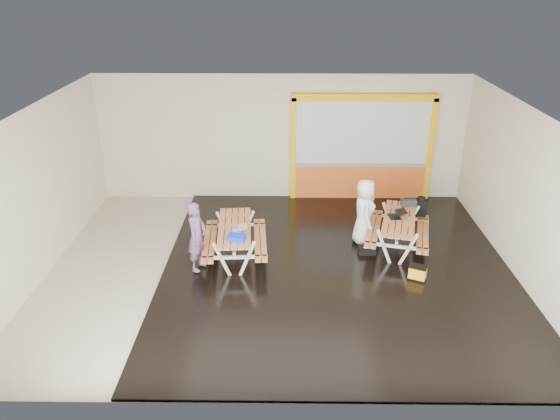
{
  "coord_description": "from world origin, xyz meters",
  "views": [
    {
      "loc": [
        0.14,
        -10.16,
        5.99
      ],
      "look_at": [
        0.0,
        0.9,
        1.0
      ],
      "focal_mm": 34.39,
      "sensor_mm": 36.0,
      "label": 1
    }
  ],
  "objects_px": {
    "person_left": "(197,236)",
    "toolbox": "(409,202)",
    "laptop_right": "(397,215)",
    "dark_case": "(367,250)",
    "backpack": "(421,207)",
    "picnic_table_right": "(399,226)",
    "person_right": "(364,212)",
    "fluke_bag": "(418,273)",
    "laptop_left": "(239,230)",
    "picnic_table_left": "(235,234)",
    "blue_pouch": "(237,237)"
  },
  "relations": [
    {
      "from": "backpack",
      "to": "dark_case",
      "type": "height_order",
      "value": "backpack"
    },
    {
      "from": "fluke_bag",
      "to": "backpack",
      "type": "bearing_deg",
      "value": 77.11
    },
    {
      "from": "backpack",
      "to": "dark_case",
      "type": "relative_size",
      "value": 1.29
    },
    {
      "from": "picnic_table_right",
      "to": "toolbox",
      "type": "height_order",
      "value": "toolbox"
    },
    {
      "from": "person_right",
      "to": "blue_pouch",
      "type": "relative_size",
      "value": 4.48
    },
    {
      "from": "picnic_table_left",
      "to": "backpack",
      "type": "height_order",
      "value": "backpack"
    },
    {
      "from": "blue_pouch",
      "to": "fluke_bag",
      "type": "distance_m",
      "value": 3.85
    },
    {
      "from": "person_right",
      "to": "laptop_right",
      "type": "height_order",
      "value": "person_right"
    },
    {
      "from": "picnic_table_right",
      "to": "toolbox",
      "type": "bearing_deg",
      "value": 64.05
    },
    {
      "from": "person_left",
      "to": "fluke_bag",
      "type": "height_order",
      "value": "person_left"
    },
    {
      "from": "blue_pouch",
      "to": "backpack",
      "type": "bearing_deg",
      "value": 24.31
    },
    {
      "from": "toolbox",
      "to": "fluke_bag",
      "type": "xyz_separation_m",
      "value": [
        -0.18,
        -2.12,
        -0.69
      ]
    },
    {
      "from": "blue_pouch",
      "to": "fluke_bag",
      "type": "height_order",
      "value": "blue_pouch"
    },
    {
      "from": "laptop_right",
      "to": "person_left",
      "type": "bearing_deg",
      "value": -165.81
    },
    {
      "from": "fluke_bag",
      "to": "picnic_table_right",
      "type": "bearing_deg",
      "value": 96.78
    },
    {
      "from": "laptop_right",
      "to": "fluke_bag",
      "type": "bearing_deg",
      "value": -81.4
    },
    {
      "from": "picnic_table_left",
      "to": "backpack",
      "type": "bearing_deg",
      "value": 16.78
    },
    {
      "from": "person_left",
      "to": "toolbox",
      "type": "xyz_separation_m",
      "value": [
        4.81,
        1.76,
        0.04
      ]
    },
    {
      "from": "laptop_right",
      "to": "toolbox",
      "type": "distance_m",
      "value": 0.76
    },
    {
      "from": "person_right",
      "to": "laptop_right",
      "type": "relative_size",
      "value": 3.77
    },
    {
      "from": "person_right",
      "to": "fluke_bag",
      "type": "relative_size",
      "value": 3.7
    },
    {
      "from": "person_left",
      "to": "blue_pouch",
      "type": "xyz_separation_m",
      "value": [
        0.85,
        -0.07,
        0.02
      ]
    },
    {
      "from": "dark_case",
      "to": "fluke_bag",
      "type": "xyz_separation_m",
      "value": [
        0.9,
        -1.13,
        0.08
      ]
    },
    {
      "from": "backpack",
      "to": "picnic_table_left",
      "type": "bearing_deg",
      "value": -163.22
    },
    {
      "from": "person_right",
      "to": "dark_case",
      "type": "xyz_separation_m",
      "value": [
        0.04,
        -0.53,
        -0.72
      ]
    },
    {
      "from": "person_right",
      "to": "fluke_bag",
      "type": "xyz_separation_m",
      "value": [
        0.93,
        -1.66,
        -0.64
      ]
    },
    {
      "from": "laptop_right",
      "to": "dark_case",
      "type": "height_order",
      "value": "laptop_right"
    },
    {
      "from": "picnic_table_right",
      "to": "fluke_bag",
      "type": "height_order",
      "value": "picnic_table_right"
    },
    {
      "from": "blue_pouch",
      "to": "backpack",
      "type": "xyz_separation_m",
      "value": [
        4.29,
        1.94,
        -0.13
      ]
    },
    {
      "from": "person_left",
      "to": "backpack",
      "type": "distance_m",
      "value": 5.47
    },
    {
      "from": "person_right",
      "to": "person_left",
      "type": "bearing_deg",
      "value": 106.6
    },
    {
      "from": "laptop_left",
      "to": "person_right",
      "type": "bearing_deg",
      "value": 19.97
    },
    {
      "from": "picnic_table_right",
      "to": "laptop_left",
      "type": "relative_size",
      "value": 6.17
    },
    {
      "from": "picnic_table_left",
      "to": "dark_case",
      "type": "relative_size",
      "value": 5.51
    },
    {
      "from": "picnic_table_left",
      "to": "person_right",
      "type": "distance_m",
      "value": 3.06
    },
    {
      "from": "laptop_right",
      "to": "backpack",
      "type": "distance_m",
      "value": 1.05
    },
    {
      "from": "person_right",
      "to": "dark_case",
      "type": "bearing_deg",
      "value": -178.87
    },
    {
      "from": "person_left",
      "to": "laptop_left",
      "type": "bearing_deg",
      "value": -56.82
    },
    {
      "from": "fluke_bag",
      "to": "dark_case",
      "type": "bearing_deg",
      "value": 128.42
    },
    {
      "from": "person_right",
      "to": "dark_case",
      "type": "relative_size",
      "value": 4.09
    },
    {
      "from": "backpack",
      "to": "person_right",
      "type": "bearing_deg",
      "value": -158.96
    },
    {
      "from": "person_left",
      "to": "toolbox",
      "type": "distance_m",
      "value": 5.13
    },
    {
      "from": "laptop_right",
      "to": "toolbox",
      "type": "xyz_separation_m",
      "value": [
        0.4,
        0.65,
        0.03
      ]
    },
    {
      "from": "dark_case",
      "to": "fluke_bag",
      "type": "height_order",
      "value": "fluke_bag"
    },
    {
      "from": "laptop_left",
      "to": "blue_pouch",
      "type": "relative_size",
      "value": 1.05
    },
    {
      "from": "backpack",
      "to": "toolbox",
      "type": "bearing_deg",
      "value": -162.93
    },
    {
      "from": "toolbox",
      "to": "person_right",
      "type": "bearing_deg",
      "value": -157.84
    },
    {
      "from": "picnic_table_left",
      "to": "laptop_right",
      "type": "height_order",
      "value": "laptop_right"
    },
    {
      "from": "person_left",
      "to": "dark_case",
      "type": "relative_size",
      "value": 3.99
    },
    {
      "from": "laptop_left",
      "to": "toolbox",
      "type": "distance_m",
      "value": 4.22
    }
  ]
}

